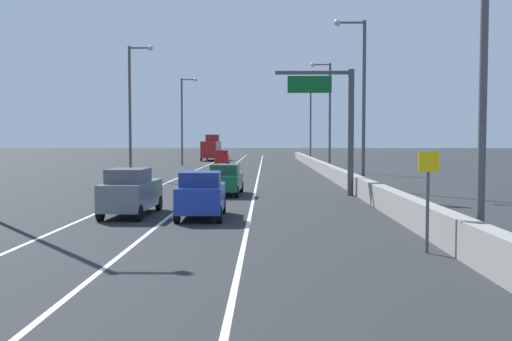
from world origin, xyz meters
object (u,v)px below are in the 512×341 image
object	(u,v)px
lamp_post_right_third	(328,110)
car_gray_3	(131,192)
car_red_0	(222,158)
lamp_post_right_second	(360,93)
lamp_post_left_mid	(133,103)
lamp_post_left_far	(184,116)
lamp_post_right_fourth	(309,118)
car_green_1	(226,180)
lamp_post_right_near	(476,35)
car_blue_2	(201,195)
speed_advisory_sign	(428,194)
overhead_sign_gantry	(339,116)
box_truck	(211,149)

from	to	relation	value
lamp_post_right_third	car_gray_3	size ratio (longest dim) A/B	2.40
car_red_0	lamp_post_right_second	bearing A→B (deg)	-71.81
lamp_post_left_mid	lamp_post_left_far	world-z (taller)	same
lamp_post_right_fourth	lamp_post_left_mid	xyz separation A→B (m)	(-17.40, -32.49, 0.00)
car_green_1	lamp_post_right_near	bearing A→B (deg)	-63.47
car_green_1	car_blue_2	size ratio (longest dim) A/B	1.09
lamp_post_right_near	lamp_post_left_mid	bearing A→B (deg)	119.02
lamp_post_right_near	lamp_post_left_mid	world-z (taller)	same
lamp_post_right_third	lamp_post_right_second	bearing A→B (deg)	-90.28
lamp_post_left_mid	car_blue_2	size ratio (longest dim) A/B	2.76
lamp_post_left_far	car_red_0	world-z (taller)	lamp_post_left_far
car_red_0	car_green_1	xyz separation A→B (m)	(3.30, -40.66, -0.05)
speed_advisory_sign	car_green_1	distance (m)	19.19
overhead_sign_gantry	lamp_post_right_third	xyz separation A→B (m)	(2.10, 25.75, 1.69)
lamp_post_right_third	car_red_0	size ratio (longest dim) A/B	2.54
lamp_post_right_near	car_blue_2	size ratio (longest dim) A/B	2.76
lamp_post_right_third	car_green_1	size ratio (longest dim) A/B	2.53
lamp_post_right_second	car_green_1	size ratio (longest dim) A/B	2.53
lamp_post_right_third	lamp_post_left_mid	xyz separation A→B (m)	(-17.74, -11.10, 0.00)
speed_advisory_sign	lamp_post_left_far	distance (m)	59.95
overhead_sign_gantry	box_truck	distance (m)	60.06
speed_advisory_sign	box_truck	bearing A→B (deg)	100.12
lamp_post_right_third	lamp_post_left_mid	size ratio (longest dim) A/B	1.00
car_blue_2	lamp_post_left_mid	bearing A→B (deg)	109.25
lamp_post_left_mid	box_truck	distance (m)	44.19
box_truck	car_green_1	bearing A→B (deg)	-83.75
overhead_sign_gantry	lamp_post_left_mid	bearing A→B (deg)	136.89
lamp_post_right_third	car_blue_2	xyz separation A→B (m)	(-9.16, -35.70, -5.43)
overhead_sign_gantry	car_red_0	world-z (taller)	overhead_sign_gantry
lamp_post_right_second	lamp_post_left_mid	world-z (taller)	same
car_red_0	car_gray_3	world-z (taller)	car_gray_3
lamp_post_right_near	box_truck	world-z (taller)	lamp_post_right_near
lamp_post_right_fourth	lamp_post_left_far	bearing A→B (deg)	-157.78
car_blue_2	lamp_post_left_far	bearing A→B (deg)	98.94
lamp_post_right_fourth	lamp_post_left_mid	distance (m)	36.85
lamp_post_right_second	lamp_post_left_mid	bearing A→B (deg)	149.78
car_green_1	car_gray_3	distance (m)	10.10
overhead_sign_gantry	lamp_post_right_third	size ratio (longest dim) A/B	0.66
car_red_0	box_truck	size ratio (longest dim) A/B	0.46
lamp_post_left_mid	car_red_0	distance (m)	27.48
overhead_sign_gantry	lamp_post_left_mid	world-z (taller)	lamp_post_left_mid
lamp_post_left_far	lamp_post_right_near	bearing A→B (deg)	-73.59
car_green_1	car_blue_2	distance (m)	10.28
car_blue_2	box_truck	distance (m)	68.76
speed_advisory_sign	car_red_0	xyz separation A→B (m)	(-10.48, 58.44, -0.78)
car_blue_2	lamp_post_right_second	bearing A→B (deg)	57.69
car_red_0	car_gray_3	size ratio (longest dim) A/B	0.94
lamp_post_right_third	box_truck	world-z (taller)	lamp_post_right_third
lamp_post_right_near	car_green_1	bearing A→B (deg)	116.53
lamp_post_right_second	lamp_post_right_fourth	world-z (taller)	same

